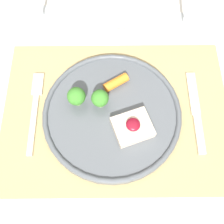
% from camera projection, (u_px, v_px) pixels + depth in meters
% --- Properties ---
extents(ground_plane, '(8.00, 8.00, 0.00)m').
position_uv_depth(ground_plane, '(114.00, 173.00, 1.26)').
color(ground_plane, '#4C4742').
extents(dining_table, '(1.39, 1.19, 0.74)m').
position_uv_depth(dining_table, '(116.00, 125.00, 0.65)').
color(dining_table, white).
rests_on(dining_table, ground_plane).
extents(placemat, '(0.50, 0.36, 0.00)m').
position_uv_depth(placemat, '(116.00, 113.00, 0.58)').
color(placemat, '#9E895B').
rests_on(placemat, dining_table).
extents(dinner_plate, '(0.30, 0.30, 0.07)m').
position_uv_depth(dinner_plate, '(112.00, 113.00, 0.56)').
color(dinner_plate, '#4C5156').
rests_on(dinner_plate, placemat).
extents(fork, '(0.02, 0.20, 0.01)m').
position_uv_depth(fork, '(35.00, 106.00, 0.58)').
color(fork, beige).
rests_on(fork, placemat).
extents(knife, '(0.02, 0.20, 0.01)m').
position_uv_depth(knife, '(197.00, 117.00, 0.57)').
color(knife, beige).
rests_on(knife, placemat).
extents(spoon, '(0.18, 0.04, 0.01)m').
position_uv_depth(spoon, '(112.00, 34.00, 0.66)').
color(spoon, beige).
rests_on(spoon, dining_table).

